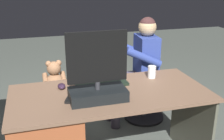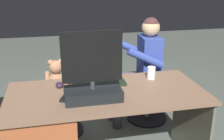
% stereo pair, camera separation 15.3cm
% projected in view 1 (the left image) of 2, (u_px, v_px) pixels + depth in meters
% --- Properties ---
extents(desk, '(1.50, 0.71, 0.72)m').
position_uv_depth(desk, '(60.00, 138.00, 2.12)').
color(desk, brown).
rests_on(desk, ground_plane).
extents(monitor, '(0.42, 0.22, 0.49)m').
position_uv_depth(monitor, '(97.00, 81.00, 1.94)').
color(monitor, black).
rests_on(monitor, desk).
extents(keyboard, '(0.42, 0.14, 0.02)m').
position_uv_depth(keyboard, '(102.00, 84.00, 2.23)').
color(keyboard, black).
rests_on(keyboard, desk).
extents(computer_mouse, '(0.06, 0.10, 0.04)m').
position_uv_depth(computer_mouse, '(62.00, 86.00, 2.17)').
color(computer_mouse, '#2F1D30').
rests_on(computer_mouse, desk).
extents(cup, '(0.07, 0.07, 0.10)m').
position_uv_depth(cup, '(152.00, 72.00, 2.38)').
color(cup, white).
rests_on(cup, desk).
extents(tv_remote, '(0.10, 0.16, 0.02)m').
position_uv_depth(tv_remote, '(70.00, 98.00, 1.98)').
color(tv_remote, black).
rests_on(tv_remote, desk).
extents(office_chair_teddy, '(0.48, 0.48, 0.48)m').
position_uv_depth(office_chair_teddy, '(57.00, 110.00, 2.79)').
color(office_chair_teddy, black).
rests_on(office_chair_teddy, ground_plane).
extents(teddy_bear, '(0.22, 0.23, 0.31)m').
position_uv_depth(teddy_bear, '(54.00, 78.00, 2.69)').
color(teddy_bear, '#9F6E4B').
rests_on(teddy_bear, office_chair_teddy).
extents(visitor_chair, '(0.45, 0.45, 0.48)m').
position_uv_depth(visitor_chair, '(145.00, 95.00, 3.12)').
color(visitor_chair, black).
rests_on(visitor_chair, ground_plane).
extents(person, '(0.55, 0.50, 1.15)m').
position_uv_depth(person, '(138.00, 62.00, 2.95)').
color(person, '#304291').
rests_on(person, ground_plane).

